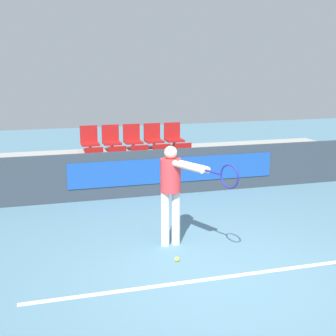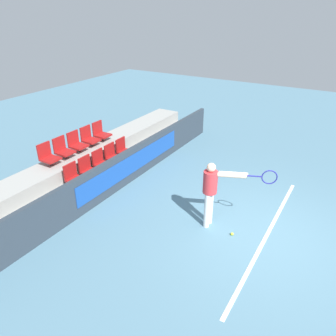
% 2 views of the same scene
% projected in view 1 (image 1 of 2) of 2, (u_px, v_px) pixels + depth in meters
% --- Properties ---
extents(ground_plane, '(30.00, 30.00, 0.00)m').
position_uv_depth(ground_plane, '(219.00, 275.00, 6.16)').
color(ground_plane, slate).
extents(court_baseline, '(5.08, 0.08, 0.01)m').
position_uv_depth(court_baseline, '(222.00, 277.00, 6.07)').
color(court_baseline, white).
rests_on(court_baseline, ground).
extents(barrier_wall, '(10.12, 0.14, 0.96)m').
position_uv_depth(barrier_wall, '(149.00, 173.00, 9.74)').
color(barrier_wall, '#2D3842').
rests_on(barrier_wall, ground).
extents(bleacher_tier_front, '(9.72, 0.87, 0.37)m').
position_uv_depth(bleacher_tier_front, '(142.00, 181.00, 10.29)').
color(bleacher_tier_front, '#9E9E99').
rests_on(bleacher_tier_front, ground).
extents(bleacher_tier_middle, '(9.72, 0.87, 0.73)m').
position_uv_depth(bleacher_tier_middle, '(134.00, 165.00, 11.06)').
color(bleacher_tier_middle, '#9E9E99').
rests_on(bleacher_tier_middle, ground).
extents(stadium_chair_0, '(0.40, 0.43, 0.58)m').
position_uv_depth(stadium_chair_0, '(95.00, 163.00, 10.03)').
color(stadium_chair_0, '#333333').
rests_on(stadium_chair_0, bleacher_tier_front).
extents(stadium_chair_1, '(0.40, 0.43, 0.58)m').
position_uv_depth(stadium_chair_1, '(118.00, 162.00, 10.17)').
color(stadium_chair_1, '#333333').
rests_on(stadium_chair_1, bleacher_tier_front).
extents(stadium_chair_2, '(0.40, 0.43, 0.58)m').
position_uv_depth(stadium_chair_2, '(141.00, 161.00, 10.30)').
color(stadium_chair_2, '#333333').
rests_on(stadium_chair_2, bleacher_tier_front).
extents(stadium_chair_3, '(0.40, 0.43, 0.58)m').
position_uv_depth(stadium_chair_3, '(163.00, 159.00, 10.44)').
color(stadium_chair_3, '#333333').
rests_on(stadium_chair_3, bleacher_tier_front).
extents(stadium_chair_4, '(0.40, 0.43, 0.58)m').
position_uv_depth(stadium_chair_4, '(184.00, 158.00, 10.58)').
color(stadium_chair_4, '#333333').
rests_on(stadium_chair_4, bleacher_tier_front).
extents(stadium_chair_5, '(0.40, 0.43, 0.58)m').
position_uv_depth(stadium_chair_5, '(90.00, 140.00, 10.76)').
color(stadium_chair_5, '#333333').
rests_on(stadium_chair_5, bleacher_tier_middle).
extents(stadium_chair_6, '(0.40, 0.43, 0.58)m').
position_uv_depth(stadium_chair_6, '(111.00, 139.00, 10.90)').
color(stadium_chair_6, '#333333').
rests_on(stadium_chair_6, bleacher_tier_middle).
extents(stadium_chair_7, '(0.40, 0.43, 0.58)m').
position_uv_depth(stadium_chair_7, '(133.00, 138.00, 11.04)').
color(stadium_chair_7, '#333333').
rests_on(stadium_chair_7, bleacher_tier_middle).
extents(stadium_chair_8, '(0.40, 0.43, 0.58)m').
position_uv_depth(stadium_chair_8, '(153.00, 137.00, 11.17)').
color(stadium_chair_8, '#333333').
rests_on(stadium_chair_8, bleacher_tier_middle).
extents(stadium_chair_9, '(0.40, 0.43, 0.58)m').
position_uv_depth(stadium_chair_9, '(173.00, 136.00, 11.31)').
color(stadium_chair_9, '#333333').
rests_on(stadium_chair_9, bleacher_tier_middle).
extents(tennis_player, '(0.69, 1.41, 1.54)m').
position_uv_depth(tennis_player, '(174.00, 186.00, 6.91)').
color(tennis_player, silver).
rests_on(tennis_player, ground).
extents(tennis_ball, '(0.07, 0.07, 0.07)m').
position_uv_depth(tennis_ball, '(177.00, 259.00, 6.56)').
color(tennis_ball, '#CCDB33').
rests_on(tennis_ball, ground).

